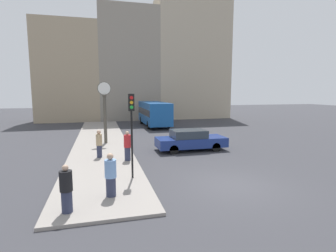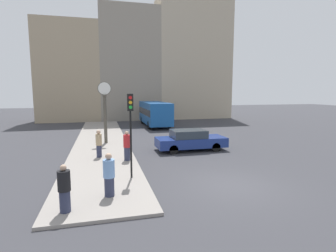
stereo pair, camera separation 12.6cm
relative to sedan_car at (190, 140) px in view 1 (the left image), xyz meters
name	(u,v)px [view 1 (the left image)]	position (x,y,z in m)	size (l,w,h in m)	color
ground_plane	(233,185)	(-0.48, -6.94, -0.71)	(120.00, 120.00, 0.00)	#38383D
sidewalk_corner	(101,141)	(-5.96, 4.64, -0.65)	(3.93, 27.17, 0.12)	gray
building_row	(143,64)	(0.34, 21.51, 7.17)	(27.21, 5.00, 17.41)	tan
sedan_car	(190,140)	(0.00, 0.00, 0.00)	(4.77, 1.88, 1.42)	navy
bus_distant	(154,112)	(0.17, 13.23, 0.87)	(2.52, 8.01, 2.78)	#195199
traffic_light_near	(132,118)	(-4.62, -5.15, 2.14)	(0.26, 0.24, 3.82)	black
street_clock	(105,110)	(-5.61, 3.49, 1.92)	(0.99, 0.31, 4.63)	#4C473D
pedestrian_black_jacket	(66,189)	(-7.11, -8.08, 0.19)	(0.41, 0.41, 1.60)	#2D334C
pedestrian_tan_coat	(99,144)	(-6.08, -0.92, 0.23)	(0.36, 0.36, 1.65)	#2D334C
pedestrian_red_top	(127,146)	(-4.52, -2.06, 0.24)	(0.40, 0.40, 1.69)	#2D334C
pedestrian_blue_stripe	(111,175)	(-5.67, -7.09, 0.21)	(0.43, 0.43, 1.65)	#2D334C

